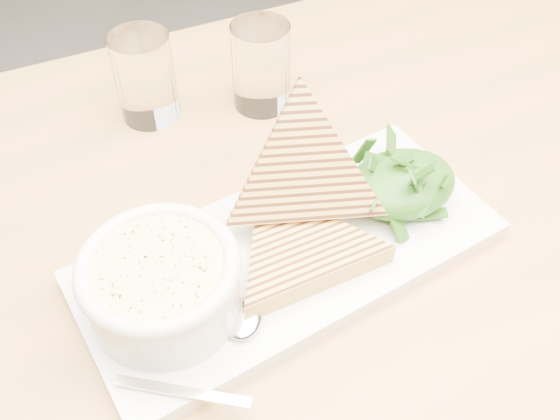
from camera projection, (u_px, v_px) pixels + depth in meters
name	position (u px, v px, depth m)	size (l,w,h in m)	color
table_top	(347.00, 232.00, 0.65)	(1.24, 0.83, 0.04)	#AF783D
table_leg_br	(474.00, 144.00, 1.33)	(0.06, 0.06, 0.74)	#AF783D
platter	(290.00, 253.00, 0.59)	(0.40, 0.18, 0.02)	white
soup_bowl	(163.00, 290.00, 0.52)	(0.13, 0.13, 0.05)	white
soup	(158.00, 267.00, 0.50)	(0.11, 0.11, 0.01)	#DACF83
bowl_rim	(158.00, 266.00, 0.50)	(0.13, 0.13, 0.01)	white
sandwich_flat	(300.00, 250.00, 0.57)	(0.17, 0.17, 0.02)	gold
sandwich_lean	(304.00, 173.00, 0.57)	(0.17, 0.17, 0.10)	gold
salad_base	(402.00, 183.00, 0.61)	(0.11, 0.09, 0.04)	#14330A
arugula_pile	(402.00, 180.00, 0.61)	(0.11, 0.10, 0.05)	#2A6719
spoon_bowl	(244.00, 318.00, 0.53)	(0.03, 0.04, 0.01)	silver
spoon_handle	(183.00, 392.00, 0.48)	(0.11, 0.01, 0.00)	silver
glass_near	(145.00, 77.00, 0.71)	(0.07, 0.07, 0.10)	white
glass_far	(261.00, 66.00, 0.73)	(0.07, 0.07, 0.10)	white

